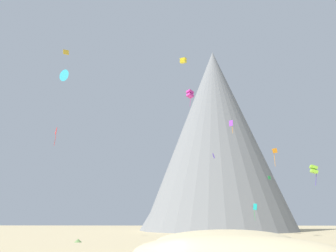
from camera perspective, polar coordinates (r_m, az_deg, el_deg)
dune_foreground_right at (r=60.55m, az=9.79°, el=-18.62°), size 28.26×23.67×3.82m
bush_low_patch at (r=58.81m, az=-14.93°, el=-18.16°), size 1.64×1.64×0.55m
bush_scatter_east at (r=37.96m, az=26.47°, el=-18.47°), size 2.10×2.10×0.99m
bush_near_left at (r=39.39m, az=6.45°, el=-19.77°), size 3.04×3.04×0.97m
rock_massif at (r=119.59m, az=7.32°, el=-4.16°), size 57.85×57.85×64.89m
kite_cyan_high at (r=75.57m, az=-17.06°, el=8.14°), size 2.50×1.44×2.60m
kite_green_mid at (r=95.33m, az=16.71°, el=-8.35°), size 0.90×0.67×0.90m
kite_indigo_mid at (r=90.76m, az=7.69°, el=-5.00°), size 0.61×0.79×1.31m
kite_magenta_high at (r=84.18m, az=3.73°, el=5.41°), size 2.06×2.03×4.15m
kite_lime_low at (r=59.48m, az=23.38°, el=-6.74°), size 1.23×1.14×3.32m
kite_red_mid at (r=78.23m, az=-18.39°, el=-1.10°), size 0.55×0.88×4.11m
kite_orange_mid at (r=71.33m, az=17.56°, el=-4.35°), size 1.09×0.48×3.73m
kite_teal_low at (r=78.31m, az=14.47°, el=-13.24°), size 0.80×0.92×3.59m
kite_yellow_high at (r=72.97m, az=2.59°, el=10.97°), size 1.51×1.57×1.40m
kite_violet_mid at (r=77.77m, az=10.61°, el=0.34°), size 0.82×0.69×3.11m
kite_gold_high at (r=64.58m, az=-16.83°, el=11.83°), size 0.97×0.72×1.01m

